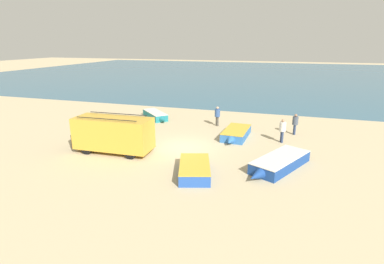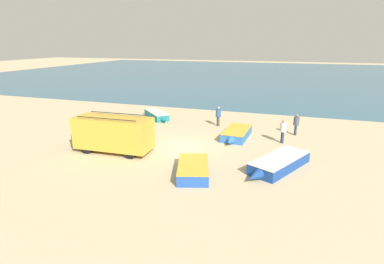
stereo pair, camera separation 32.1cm
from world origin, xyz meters
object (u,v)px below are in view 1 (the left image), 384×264
(parked_van, at_px, (113,134))
(fishing_rowboat_3, at_px, (195,168))
(fishing_rowboat_0, at_px, (236,134))
(fisherman_0, at_px, (217,114))
(fisherman_1, at_px, (283,128))
(fishing_rowboat_2, at_px, (279,163))
(fisherman_2, at_px, (295,122))
(fishing_rowboat_1, at_px, (156,115))

(parked_van, height_order, fishing_rowboat_3, parked_van)
(parked_van, height_order, fishing_rowboat_0, parked_van)
(fisherman_0, bearing_deg, fisherman_1, -86.62)
(parked_van, distance_m, fisherman_0, 9.74)
(fishing_rowboat_0, bearing_deg, fishing_rowboat_2, 36.68)
(fishing_rowboat_0, distance_m, fisherman_2, 4.82)
(fishing_rowboat_1, bearing_deg, fisherman_2, 38.14)
(fisherman_2, bearing_deg, fishing_rowboat_0, -168.31)
(fishing_rowboat_1, height_order, fishing_rowboat_2, fishing_rowboat_2)
(fishing_rowboat_2, distance_m, fisherman_0, 9.55)
(fishing_rowboat_0, height_order, fisherman_0, fisherman_0)
(fishing_rowboat_3, relative_size, fisherman_1, 2.28)
(parked_van, relative_size, fishing_rowboat_3, 1.30)
(parked_van, relative_size, fisherman_1, 2.96)
(fishing_rowboat_2, bearing_deg, fishing_rowboat_3, -37.29)
(fishing_rowboat_3, bearing_deg, fishing_rowboat_2, -80.95)
(fishing_rowboat_3, height_order, fisherman_1, fisherman_1)
(parked_van, bearing_deg, fishing_rowboat_1, -84.99)
(parked_van, xyz_separation_m, fisherman_2, (11.41, 7.67, -0.28))
(fishing_rowboat_3, distance_m, fisherman_1, 8.34)
(fishing_rowboat_2, bearing_deg, fishing_rowboat_0, -119.82)
(fishing_rowboat_3, relative_size, fisherman_2, 2.42)
(fisherman_1, height_order, fisherman_2, fisherman_1)
(parked_van, relative_size, fisherman_2, 3.14)
(fisherman_1, bearing_deg, fishing_rowboat_2, -114.07)
(fishing_rowboat_2, height_order, fisherman_0, fisherman_0)
(fishing_rowboat_0, height_order, fishing_rowboat_1, fishing_rowboat_0)
(parked_van, relative_size, fishing_rowboat_0, 1.21)
(fishing_rowboat_1, distance_m, fisherman_0, 6.21)
(fisherman_1, bearing_deg, fishing_rowboat_0, 154.00)
(fishing_rowboat_0, bearing_deg, fisherman_1, 90.85)
(fisherman_0, bearing_deg, fisherman_2, -63.84)
(fisherman_1, relative_size, fisherman_2, 1.06)
(fishing_rowboat_1, distance_m, fishing_rowboat_3, 12.88)
(parked_van, distance_m, fishing_rowboat_3, 6.36)
(fishing_rowboat_2, bearing_deg, fisherman_1, -153.72)
(fisherman_0, bearing_deg, fishing_rowboat_0, -111.50)
(fishing_rowboat_3, bearing_deg, fishing_rowboat_1, 16.62)
(fishing_rowboat_1, xyz_separation_m, fishing_rowboat_3, (7.12, -10.74, 0.00))
(fishing_rowboat_3, bearing_deg, fisherman_2, -46.72)
(fishing_rowboat_1, bearing_deg, parked_van, -38.80)
(fishing_rowboat_2, xyz_separation_m, fisherman_0, (-5.41, 7.84, 0.69))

